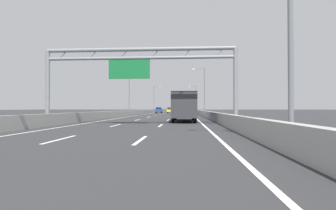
# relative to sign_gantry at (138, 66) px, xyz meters

# --- Properties ---
(ground_plane) EXTENTS (260.00, 260.00, 0.00)m
(ground_plane) POSITION_rel_sign_gantry_xyz_m (0.11, 78.07, -4.83)
(ground_plane) COLOR #2D2D30
(lane_dash_left_1) EXTENTS (0.16, 3.00, 0.01)m
(lane_dash_left_1) POSITION_rel_sign_gantry_xyz_m (-1.69, -9.43, -4.82)
(lane_dash_left_1) COLOR white
(lane_dash_left_1) RESTS_ON ground_plane
(lane_dash_left_2) EXTENTS (0.16, 3.00, 0.01)m
(lane_dash_left_2) POSITION_rel_sign_gantry_xyz_m (-1.69, -0.43, -4.82)
(lane_dash_left_2) COLOR white
(lane_dash_left_2) RESTS_ON ground_plane
(lane_dash_left_3) EXTENTS (0.16, 3.00, 0.01)m
(lane_dash_left_3) POSITION_rel_sign_gantry_xyz_m (-1.69, 8.57, -4.82)
(lane_dash_left_3) COLOR white
(lane_dash_left_3) RESTS_ON ground_plane
(lane_dash_left_4) EXTENTS (0.16, 3.00, 0.01)m
(lane_dash_left_4) POSITION_rel_sign_gantry_xyz_m (-1.69, 17.57, -4.82)
(lane_dash_left_4) COLOR white
(lane_dash_left_4) RESTS_ON ground_plane
(lane_dash_left_5) EXTENTS (0.16, 3.00, 0.01)m
(lane_dash_left_5) POSITION_rel_sign_gantry_xyz_m (-1.69, 26.57, -4.82)
(lane_dash_left_5) COLOR white
(lane_dash_left_5) RESTS_ON ground_plane
(lane_dash_left_6) EXTENTS (0.16, 3.00, 0.01)m
(lane_dash_left_6) POSITION_rel_sign_gantry_xyz_m (-1.69, 35.57, -4.82)
(lane_dash_left_6) COLOR white
(lane_dash_left_6) RESTS_ON ground_plane
(lane_dash_left_7) EXTENTS (0.16, 3.00, 0.01)m
(lane_dash_left_7) POSITION_rel_sign_gantry_xyz_m (-1.69, 44.57, -4.82)
(lane_dash_left_7) COLOR white
(lane_dash_left_7) RESTS_ON ground_plane
(lane_dash_left_8) EXTENTS (0.16, 3.00, 0.01)m
(lane_dash_left_8) POSITION_rel_sign_gantry_xyz_m (-1.69, 53.57, -4.82)
(lane_dash_left_8) COLOR white
(lane_dash_left_8) RESTS_ON ground_plane
(lane_dash_left_9) EXTENTS (0.16, 3.00, 0.01)m
(lane_dash_left_9) POSITION_rel_sign_gantry_xyz_m (-1.69, 62.57, -4.82)
(lane_dash_left_9) COLOR white
(lane_dash_left_9) RESTS_ON ground_plane
(lane_dash_left_10) EXTENTS (0.16, 3.00, 0.01)m
(lane_dash_left_10) POSITION_rel_sign_gantry_xyz_m (-1.69, 71.57, -4.82)
(lane_dash_left_10) COLOR white
(lane_dash_left_10) RESTS_ON ground_plane
(lane_dash_left_11) EXTENTS (0.16, 3.00, 0.01)m
(lane_dash_left_11) POSITION_rel_sign_gantry_xyz_m (-1.69, 80.57, -4.82)
(lane_dash_left_11) COLOR white
(lane_dash_left_11) RESTS_ON ground_plane
(lane_dash_left_12) EXTENTS (0.16, 3.00, 0.01)m
(lane_dash_left_12) POSITION_rel_sign_gantry_xyz_m (-1.69, 89.57, -4.82)
(lane_dash_left_12) COLOR white
(lane_dash_left_12) RESTS_ON ground_plane
(lane_dash_left_13) EXTENTS (0.16, 3.00, 0.01)m
(lane_dash_left_13) POSITION_rel_sign_gantry_xyz_m (-1.69, 98.57, -4.82)
(lane_dash_left_13) COLOR white
(lane_dash_left_13) RESTS_ON ground_plane
(lane_dash_left_14) EXTENTS (0.16, 3.00, 0.01)m
(lane_dash_left_14) POSITION_rel_sign_gantry_xyz_m (-1.69, 107.57, -4.82)
(lane_dash_left_14) COLOR white
(lane_dash_left_14) RESTS_ON ground_plane
(lane_dash_left_15) EXTENTS (0.16, 3.00, 0.01)m
(lane_dash_left_15) POSITION_rel_sign_gantry_xyz_m (-1.69, 116.57, -4.82)
(lane_dash_left_15) COLOR white
(lane_dash_left_15) RESTS_ON ground_plane
(lane_dash_left_16) EXTENTS (0.16, 3.00, 0.01)m
(lane_dash_left_16) POSITION_rel_sign_gantry_xyz_m (-1.69, 125.57, -4.82)
(lane_dash_left_16) COLOR white
(lane_dash_left_16) RESTS_ON ground_plane
(lane_dash_left_17) EXTENTS (0.16, 3.00, 0.01)m
(lane_dash_left_17) POSITION_rel_sign_gantry_xyz_m (-1.69, 134.57, -4.82)
(lane_dash_left_17) COLOR white
(lane_dash_left_17) RESTS_ON ground_plane
(lane_dash_right_1) EXTENTS (0.16, 3.00, 0.01)m
(lane_dash_right_1) POSITION_rel_sign_gantry_xyz_m (1.91, -9.43, -4.82)
(lane_dash_right_1) COLOR white
(lane_dash_right_1) RESTS_ON ground_plane
(lane_dash_right_2) EXTENTS (0.16, 3.00, 0.01)m
(lane_dash_right_2) POSITION_rel_sign_gantry_xyz_m (1.91, -0.43, -4.82)
(lane_dash_right_2) COLOR white
(lane_dash_right_2) RESTS_ON ground_plane
(lane_dash_right_3) EXTENTS (0.16, 3.00, 0.01)m
(lane_dash_right_3) POSITION_rel_sign_gantry_xyz_m (1.91, 8.57, -4.82)
(lane_dash_right_3) COLOR white
(lane_dash_right_3) RESTS_ON ground_plane
(lane_dash_right_4) EXTENTS (0.16, 3.00, 0.01)m
(lane_dash_right_4) POSITION_rel_sign_gantry_xyz_m (1.91, 17.57, -4.82)
(lane_dash_right_4) COLOR white
(lane_dash_right_4) RESTS_ON ground_plane
(lane_dash_right_5) EXTENTS (0.16, 3.00, 0.01)m
(lane_dash_right_5) POSITION_rel_sign_gantry_xyz_m (1.91, 26.57, -4.82)
(lane_dash_right_5) COLOR white
(lane_dash_right_5) RESTS_ON ground_plane
(lane_dash_right_6) EXTENTS (0.16, 3.00, 0.01)m
(lane_dash_right_6) POSITION_rel_sign_gantry_xyz_m (1.91, 35.57, -4.82)
(lane_dash_right_6) COLOR white
(lane_dash_right_6) RESTS_ON ground_plane
(lane_dash_right_7) EXTENTS (0.16, 3.00, 0.01)m
(lane_dash_right_7) POSITION_rel_sign_gantry_xyz_m (1.91, 44.57, -4.82)
(lane_dash_right_7) COLOR white
(lane_dash_right_7) RESTS_ON ground_plane
(lane_dash_right_8) EXTENTS (0.16, 3.00, 0.01)m
(lane_dash_right_8) POSITION_rel_sign_gantry_xyz_m (1.91, 53.57, -4.82)
(lane_dash_right_8) COLOR white
(lane_dash_right_8) RESTS_ON ground_plane
(lane_dash_right_9) EXTENTS (0.16, 3.00, 0.01)m
(lane_dash_right_9) POSITION_rel_sign_gantry_xyz_m (1.91, 62.57, -4.82)
(lane_dash_right_9) COLOR white
(lane_dash_right_9) RESTS_ON ground_plane
(lane_dash_right_10) EXTENTS (0.16, 3.00, 0.01)m
(lane_dash_right_10) POSITION_rel_sign_gantry_xyz_m (1.91, 71.57, -4.82)
(lane_dash_right_10) COLOR white
(lane_dash_right_10) RESTS_ON ground_plane
(lane_dash_right_11) EXTENTS (0.16, 3.00, 0.01)m
(lane_dash_right_11) POSITION_rel_sign_gantry_xyz_m (1.91, 80.57, -4.82)
(lane_dash_right_11) COLOR white
(lane_dash_right_11) RESTS_ON ground_plane
(lane_dash_right_12) EXTENTS (0.16, 3.00, 0.01)m
(lane_dash_right_12) POSITION_rel_sign_gantry_xyz_m (1.91, 89.57, -4.82)
(lane_dash_right_12) COLOR white
(lane_dash_right_12) RESTS_ON ground_plane
(lane_dash_right_13) EXTENTS (0.16, 3.00, 0.01)m
(lane_dash_right_13) POSITION_rel_sign_gantry_xyz_m (1.91, 98.57, -4.82)
(lane_dash_right_13) COLOR white
(lane_dash_right_13) RESTS_ON ground_plane
(lane_dash_right_14) EXTENTS (0.16, 3.00, 0.01)m
(lane_dash_right_14) POSITION_rel_sign_gantry_xyz_m (1.91, 107.57, -4.82)
(lane_dash_right_14) COLOR white
(lane_dash_right_14) RESTS_ON ground_plane
(lane_dash_right_15) EXTENTS (0.16, 3.00, 0.01)m
(lane_dash_right_15) POSITION_rel_sign_gantry_xyz_m (1.91, 116.57, -4.82)
(lane_dash_right_15) COLOR white
(lane_dash_right_15) RESTS_ON ground_plane
(lane_dash_right_16) EXTENTS (0.16, 3.00, 0.01)m
(lane_dash_right_16) POSITION_rel_sign_gantry_xyz_m (1.91, 125.57, -4.82)
(lane_dash_right_16) COLOR white
(lane_dash_right_16) RESTS_ON ground_plane
(lane_dash_right_17) EXTENTS (0.16, 3.00, 0.01)m
(lane_dash_right_17) POSITION_rel_sign_gantry_xyz_m (1.91, 134.57, -4.82)
(lane_dash_right_17) COLOR white
(lane_dash_right_17) RESTS_ON ground_plane
(edge_line_left) EXTENTS (0.16, 176.00, 0.01)m
(edge_line_left) POSITION_rel_sign_gantry_xyz_m (-5.14, 66.07, -4.82)
(edge_line_left) COLOR white
(edge_line_left) RESTS_ON ground_plane
(edge_line_right) EXTENTS (0.16, 176.00, 0.01)m
(edge_line_right) POSITION_rel_sign_gantry_xyz_m (5.36, 66.07, -4.82)
(edge_line_right) COLOR white
(edge_line_right) RESTS_ON ground_plane
(barrier_left) EXTENTS (0.45, 220.00, 0.95)m
(barrier_left) POSITION_rel_sign_gantry_xyz_m (-6.79, 88.07, -4.35)
(barrier_left) COLOR #9E9E99
(barrier_left) RESTS_ON ground_plane
(barrier_right) EXTENTS (0.45, 220.00, 0.95)m
(barrier_right) POSITION_rel_sign_gantry_xyz_m (7.01, 88.07, -4.35)
(barrier_right) COLOR #9E9E99
(barrier_right) RESTS_ON ground_plane
(sign_gantry) EXTENTS (15.90, 0.36, 6.36)m
(sign_gantry) POSITION_rel_sign_gantry_xyz_m (0.00, 0.00, 0.00)
(sign_gantry) COLOR gray
(sign_gantry) RESTS_ON ground_plane
(streetlamp_right_near) EXTENTS (2.58, 0.28, 9.50)m
(streetlamp_right_near) POSITION_rel_sign_gantry_xyz_m (7.58, -10.51, 0.57)
(streetlamp_right_near) COLOR slate
(streetlamp_right_near) RESTS_ON ground_plane
(streetlamp_left_mid) EXTENTS (2.58, 0.28, 9.50)m
(streetlamp_left_mid) POSITION_rel_sign_gantry_xyz_m (-7.36, 30.43, 0.57)
(streetlamp_left_mid) COLOR slate
(streetlamp_left_mid) RESTS_ON ground_plane
(streetlamp_right_mid) EXTENTS (2.58, 0.28, 9.50)m
(streetlamp_right_mid) POSITION_rel_sign_gantry_xyz_m (7.58, 30.43, 0.57)
(streetlamp_right_mid) COLOR slate
(streetlamp_right_mid) RESTS_ON ground_plane
(streetlamp_left_far) EXTENTS (2.58, 0.28, 9.50)m
(streetlamp_left_far) POSITION_rel_sign_gantry_xyz_m (-7.36, 71.36, 0.57)
(streetlamp_left_far) COLOR slate
(streetlamp_left_far) RESTS_ON ground_plane
(streetlamp_right_far) EXTENTS (2.58, 0.28, 9.50)m
(streetlamp_right_far) POSITION_rel_sign_gantry_xyz_m (7.58, 71.36, 0.57)
(streetlamp_right_far) COLOR slate
(streetlamp_right_far) RESTS_ON ground_plane
(silver_car) EXTENTS (1.87, 4.57, 1.39)m
(silver_car) POSITION_rel_sign_gantry_xyz_m (0.23, 67.81, -4.10)
(silver_car) COLOR #A8ADB2
(silver_car) RESTS_ON ground_plane
(black_car) EXTENTS (1.79, 4.38, 1.47)m
(black_car) POSITION_rel_sign_gantry_xyz_m (3.70, 32.32, -4.08)
(black_car) COLOR black
(black_car) RESTS_ON ground_plane
(yellow_car) EXTENTS (1.79, 4.46, 1.55)m
(yellow_car) POSITION_rel_sign_gantry_xyz_m (-0.13, 48.62, -4.05)
(yellow_car) COLOR yellow
(yellow_car) RESTS_ON ground_plane
(blue_car) EXTENTS (1.74, 4.20, 1.58)m
(blue_car) POSITION_rel_sign_gantry_xyz_m (-3.57, 50.68, -4.03)
(blue_car) COLOR #2347AD
(blue_car) RESTS_ON ground_plane
(white_car) EXTENTS (1.78, 4.42, 1.47)m
(white_car) POSITION_rel_sign_gantry_xyz_m (3.73, 58.94, -4.07)
(white_car) COLOR silver
(white_car) RESTS_ON ground_plane
(box_truck) EXTENTS (2.37, 8.42, 2.92)m
(box_truck) POSITION_rel_sign_gantry_xyz_m (3.77, 6.13, -3.19)
(box_truck) COLOR #194799
(box_truck) RESTS_ON ground_plane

